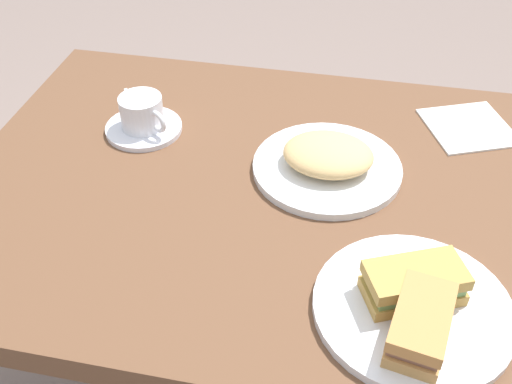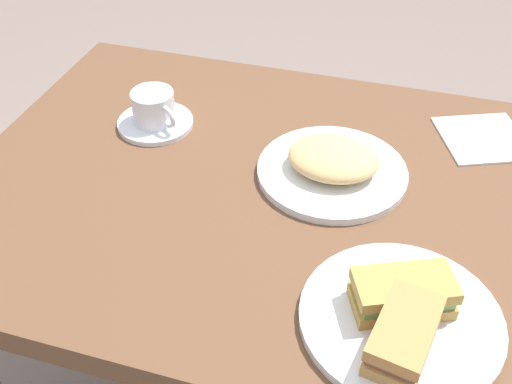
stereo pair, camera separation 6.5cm
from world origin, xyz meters
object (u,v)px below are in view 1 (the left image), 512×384
object	(u,v)px
sandwich_plate	(413,308)
coffee_cup	(142,112)
coffee_saucer	(144,128)
spoon	(133,105)
napkin	(468,127)
dining_table	(260,229)
sandwich_front	(414,283)
side_plate	(327,168)
sandwich_back	(421,324)

from	to	relation	value
sandwich_plate	coffee_cup	world-z (taller)	coffee_cup
coffee_saucer	coffee_cup	xyz separation A→B (m)	(-0.00, 0.00, 0.04)
spoon	coffee_cup	bearing A→B (deg)	125.00
sandwich_plate	napkin	bearing A→B (deg)	-102.03
dining_table	coffee_cup	size ratio (longest dim) A/B	10.30
coffee_cup	coffee_saucer	bearing A→B (deg)	-32.10
coffee_cup	spoon	size ratio (longest dim) A/B	1.13
dining_table	sandwich_front	bearing A→B (deg)	140.39
coffee_saucer	sandwich_plate	bearing A→B (deg)	146.13
coffee_saucer	side_plate	bearing A→B (deg)	171.38
sandwich_front	spoon	world-z (taller)	sandwich_front
sandwich_back	coffee_cup	bearing A→B (deg)	-37.45
sandwich_plate	sandwich_back	size ratio (longest dim) A/B	2.00
sandwich_front	spoon	distance (m)	0.66
sandwich_plate	sandwich_back	world-z (taller)	sandwich_back
sandwich_back	side_plate	bearing A→B (deg)	-65.26
sandwich_plate	spoon	xyz separation A→B (m)	(0.54, -0.40, 0.01)
sandwich_back	spoon	xyz separation A→B (m)	(0.55, -0.45, -0.03)
sandwich_plate	napkin	world-z (taller)	sandwich_plate
coffee_saucer	napkin	xyz separation A→B (m)	(-0.60, -0.13, -0.00)
dining_table	coffee_cup	distance (m)	0.31
sandwich_plate	sandwich_back	bearing A→B (deg)	95.76
dining_table	sandwich_plate	xyz separation A→B (m)	(-0.25, 0.22, 0.11)
spoon	dining_table	bearing A→B (deg)	148.98
sandwich_plate	coffee_saucer	size ratio (longest dim) A/B	1.89
napkin	spoon	bearing A→B (deg)	6.17
coffee_cup	napkin	xyz separation A→B (m)	(-0.60, -0.13, -0.04)
coffee_saucer	spoon	distance (m)	0.08
sandwich_front	side_plate	size ratio (longest dim) A/B	0.57
dining_table	coffee_saucer	world-z (taller)	coffee_saucer
sandwich_back	coffee_cup	size ratio (longest dim) A/B	1.36
sandwich_plate	coffee_cup	distance (m)	0.60
dining_table	coffee_saucer	xyz separation A→B (m)	(0.25, -0.11, 0.11)
sandwich_back	coffee_cup	distance (m)	0.63
coffee_saucer	sandwich_front	bearing A→B (deg)	147.28
spoon	side_plate	distance (m)	0.41
dining_table	napkin	size ratio (longest dim) A/B	6.83
dining_table	sandwich_back	size ratio (longest dim) A/B	7.59
napkin	sandwich_front	bearing A→B (deg)	77.12
dining_table	side_plate	xyz separation A→B (m)	(-0.11, -0.06, 0.11)
sandwich_front	side_plate	world-z (taller)	sandwich_front
dining_table	sandwich_front	distance (m)	0.36
side_plate	napkin	size ratio (longest dim) A/B	1.71
sandwich_plate	sandwich_front	distance (m)	0.04
sandwich_back	dining_table	bearing A→B (deg)	-46.71
sandwich_back	sandwich_front	bearing A→B (deg)	-82.74
sandwich_back	coffee_saucer	bearing A→B (deg)	-37.43
sandwich_plate	side_plate	bearing A→B (deg)	-62.27
dining_table	sandwich_front	xyz separation A→B (m)	(-0.25, 0.21, 0.15)
sandwich_plate	napkin	distance (m)	0.48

